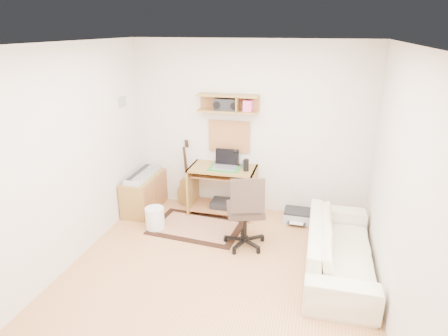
% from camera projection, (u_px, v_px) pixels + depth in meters
% --- Properties ---
extents(floor, '(3.60, 4.00, 0.01)m').
position_uv_depth(floor, '(214.00, 282.00, 4.45)').
color(floor, tan).
rests_on(floor, ground).
extents(ceiling, '(3.60, 4.00, 0.01)m').
position_uv_depth(ceiling, '(212.00, 44.00, 3.55)').
color(ceiling, white).
rests_on(ceiling, ground).
extents(back_wall, '(3.60, 0.01, 2.60)m').
position_uv_depth(back_wall, '(249.00, 129.00, 5.82)').
color(back_wall, beige).
rests_on(back_wall, ground).
extents(left_wall, '(0.01, 4.00, 2.60)m').
position_uv_depth(left_wall, '(61.00, 162.00, 4.41)').
color(left_wall, beige).
rests_on(left_wall, ground).
extents(right_wall, '(0.01, 4.00, 2.60)m').
position_uv_depth(right_wall, '(401.00, 193.00, 3.58)').
color(right_wall, beige).
rests_on(right_wall, ground).
extents(wall_shelf, '(0.90, 0.25, 0.26)m').
position_uv_depth(wall_shelf, '(228.00, 103.00, 5.63)').
color(wall_shelf, olive).
rests_on(wall_shelf, back_wall).
extents(cork_board, '(0.64, 0.03, 0.49)m').
position_uv_depth(cork_board, '(229.00, 136.00, 5.91)').
color(cork_board, tan).
rests_on(cork_board, back_wall).
extents(wall_photo, '(0.02, 0.20, 0.15)m').
position_uv_depth(wall_photo, '(122.00, 102.00, 5.63)').
color(wall_photo, '#4C8CBF').
rests_on(wall_photo, left_wall).
extents(desk, '(1.00, 0.55, 0.75)m').
position_uv_depth(desk, '(223.00, 190.00, 5.96)').
color(desk, olive).
rests_on(desk, floor).
extents(laptop, '(0.35, 0.35, 0.27)m').
position_uv_depth(laptop, '(225.00, 160.00, 5.76)').
color(laptop, silver).
rests_on(laptop, desk).
extents(speaker, '(0.08, 0.08, 0.18)m').
position_uv_depth(speaker, '(246.00, 165.00, 5.67)').
color(speaker, black).
rests_on(speaker, desk).
extents(desk_lamp, '(0.09, 0.09, 0.27)m').
position_uv_depth(desk_lamp, '(239.00, 157.00, 5.87)').
color(desk_lamp, black).
rests_on(desk_lamp, desk).
extents(pencil_cup, '(0.07, 0.07, 0.10)m').
position_uv_depth(pencil_cup, '(245.00, 164.00, 5.83)').
color(pencil_cup, '#313E93').
rests_on(pencil_cup, desk).
extents(boombox, '(0.35, 0.16, 0.18)m').
position_uv_depth(boombox, '(227.00, 105.00, 5.64)').
color(boombox, black).
rests_on(boombox, wall_shelf).
extents(rug, '(1.35, 0.96, 0.02)m').
position_uv_depth(rug, '(197.00, 227.00, 5.63)').
color(rug, '#D2B68D').
rests_on(rug, floor).
extents(task_chair, '(0.66, 0.66, 1.04)m').
position_uv_depth(task_chair, '(245.00, 210.00, 5.01)').
color(task_chair, '#34261F').
rests_on(task_chair, floor).
extents(cabinet, '(0.40, 0.90, 0.55)m').
position_uv_depth(cabinet, '(144.00, 193.00, 6.12)').
color(cabinet, olive).
rests_on(cabinet, floor).
extents(music_keyboard, '(0.26, 0.82, 0.07)m').
position_uv_depth(music_keyboard, '(143.00, 175.00, 6.01)').
color(music_keyboard, '#B2B5BA').
rests_on(music_keyboard, cabinet).
extents(guitar, '(0.29, 0.19, 1.08)m').
position_uv_depth(guitar, '(185.00, 174.00, 6.18)').
color(guitar, olive).
rests_on(guitar, floor).
extents(waste_basket, '(0.27, 0.27, 0.33)m').
position_uv_depth(waste_basket, '(155.00, 218.00, 5.55)').
color(waste_basket, white).
rests_on(waste_basket, floor).
extents(printer, '(0.42, 0.33, 0.16)m').
position_uv_depth(printer, '(298.00, 215.00, 5.81)').
color(printer, '#A5A8AA').
rests_on(printer, floor).
extents(sofa, '(0.56, 1.93, 0.75)m').
position_uv_depth(sofa, '(341.00, 241.00, 4.55)').
color(sofa, beige).
rests_on(sofa, floor).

